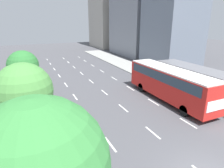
% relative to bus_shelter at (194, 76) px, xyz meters
% --- Properties ---
extents(median_strip, '(2.60, 52.00, 0.12)m').
position_rel_bus_shelter_xyz_m(median_strip, '(-17.83, 9.50, -1.81)').
color(median_strip, brown).
rests_on(median_strip, ground).
extents(sidewalk_right, '(4.50, 52.00, 0.15)m').
position_rel_bus_shelter_xyz_m(sidewalk_right, '(-0.28, 9.50, -1.79)').
color(sidewalk_right, '#9E9E99').
rests_on(sidewalk_right, ground).
extents(lane_divider_left, '(0.14, 44.93, 0.01)m').
position_rel_bus_shelter_xyz_m(lane_divider_left, '(-13.03, 6.46, -1.86)').
color(lane_divider_left, white).
rests_on(lane_divider_left, ground).
extents(lane_divider_center, '(0.14, 44.93, 0.01)m').
position_rel_bus_shelter_xyz_m(lane_divider_center, '(-9.53, 6.46, -1.86)').
color(lane_divider_center, white).
rests_on(lane_divider_center, ground).
extents(lane_divider_right, '(0.14, 44.93, 0.01)m').
position_rel_bus_shelter_xyz_m(lane_divider_right, '(-6.03, 6.46, -1.86)').
color(lane_divider_right, white).
rests_on(lane_divider_right, ground).
extents(bus_shelter, '(2.90, 9.64, 2.86)m').
position_rel_bus_shelter_xyz_m(bus_shelter, '(0.00, 0.00, 0.00)').
color(bus_shelter, gray).
rests_on(bus_shelter, sidewalk_right).
extents(bus, '(2.54, 11.29, 3.37)m').
position_rel_bus_shelter_xyz_m(bus, '(-4.28, -0.86, 0.20)').
color(bus, red).
rests_on(bus, ground).
extents(cyclist, '(0.46, 1.82, 1.71)m').
position_rel_bus_shelter_xyz_m(cyclist, '(-14.83, -5.69, -1.08)').
color(cyclist, black).
rests_on(cyclist, ground).
extents(median_tree_nearest, '(3.75, 3.75, 6.24)m').
position_rel_bus_shelter_xyz_m(median_tree_nearest, '(-17.69, -11.50, 2.60)').
color(median_tree_nearest, brown).
rests_on(median_tree_nearest, median_strip).
extents(median_tree_second, '(3.54, 3.54, 5.55)m').
position_rel_bus_shelter_xyz_m(median_tree_second, '(-17.90, -3.39, 2.02)').
color(median_tree_second, brown).
rests_on(median_tree_second, median_strip).
extents(median_tree_third, '(2.98, 2.98, 5.20)m').
position_rel_bus_shelter_xyz_m(median_tree_third, '(-17.80, 4.73, 1.94)').
color(median_tree_third, brown).
rests_on(median_tree_third, median_strip).
extents(building_near_right, '(7.95, 9.01, 19.80)m').
position_rel_bus_shelter_xyz_m(building_near_right, '(7.57, 13.12, 8.03)').
color(building_near_right, slate).
rests_on(building_near_right, ground).
extents(building_mid_right, '(10.07, 13.86, 22.10)m').
position_rel_bus_shelter_xyz_m(building_mid_right, '(8.88, 26.19, 9.18)').
color(building_mid_right, gray).
rests_on(building_mid_right, ground).
extents(building_far_right, '(8.45, 12.43, 26.55)m').
position_rel_bus_shelter_xyz_m(building_far_right, '(7.51, 42.33, 11.41)').
color(building_far_right, '#A39E93').
rests_on(building_far_right, ground).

